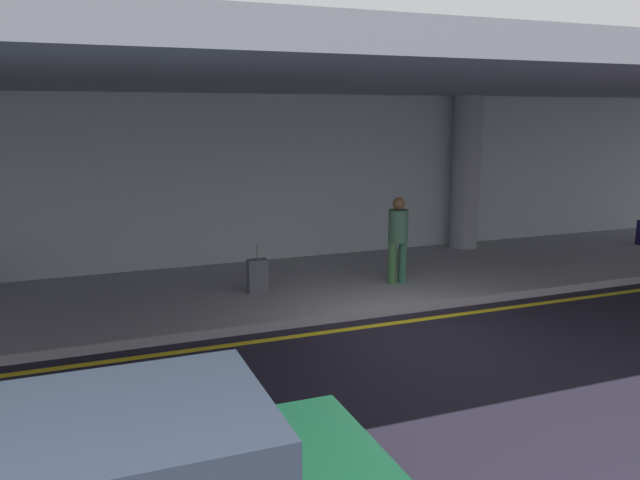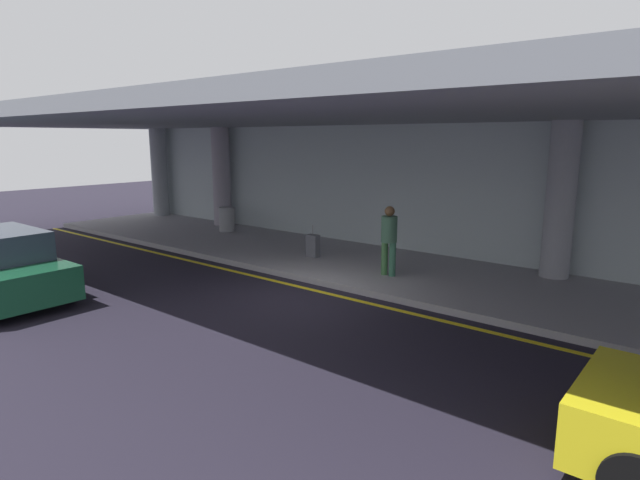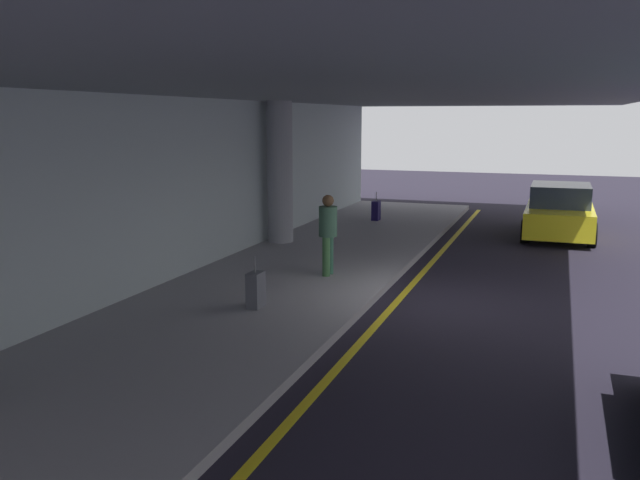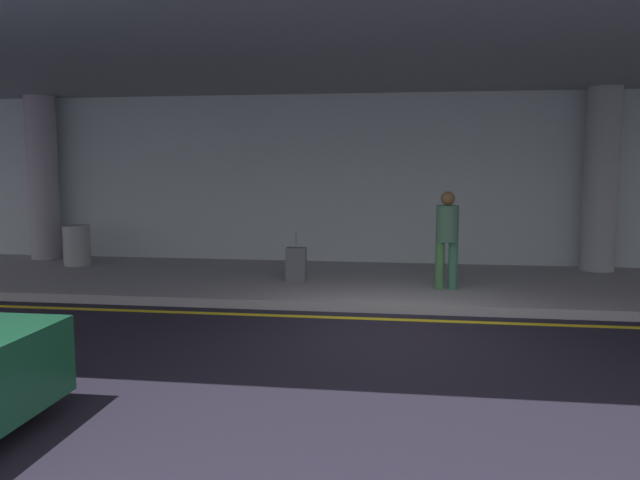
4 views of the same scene
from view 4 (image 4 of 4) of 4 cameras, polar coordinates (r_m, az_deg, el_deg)
ground_plane at (r=8.86m, az=6.43°, el=-8.12°), size 60.00×60.00×0.00m
sidewalk at (r=11.87m, az=6.88°, el=-3.94°), size 26.00×4.20×0.15m
lane_stripe_yellow at (r=9.48m, az=6.54°, el=-7.12°), size 26.00×0.14×0.01m
support_column_left_mid at (r=15.67m, az=-23.68°, el=5.12°), size 0.67×0.67×3.65m
support_column_center at (r=13.86m, az=23.99°, el=4.96°), size 0.67×0.67×3.65m
ceiling_overhang at (r=11.29m, az=7.11°, el=15.27°), size 28.00×13.20×0.30m
terminal_back_wall at (r=13.92m, az=7.19°, el=5.19°), size 26.00×0.30×3.80m
traveler_with_luggage at (r=10.99m, az=11.38°, el=0.59°), size 0.38×0.38×1.68m
suitcase_upright_secondary at (r=11.63m, az=-2.16°, el=-2.19°), size 0.36×0.22×0.90m
trash_bin_steel at (r=14.42m, az=-21.06°, el=-0.44°), size 0.56×0.56×0.85m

